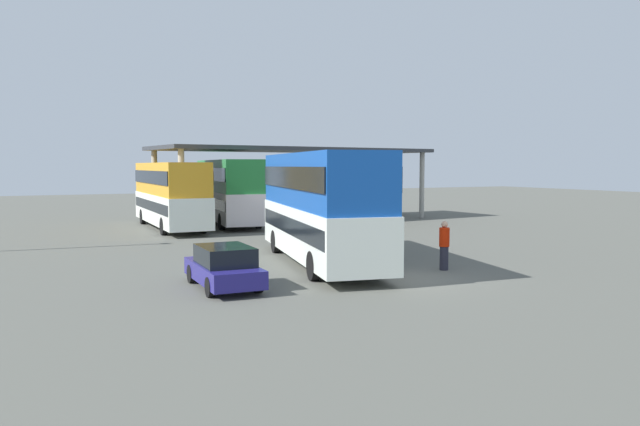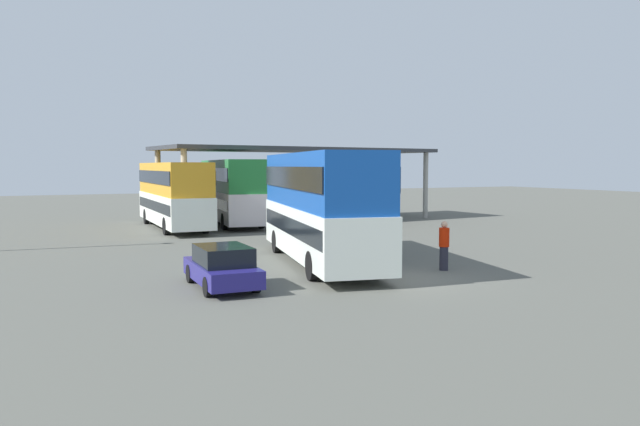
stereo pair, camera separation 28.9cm
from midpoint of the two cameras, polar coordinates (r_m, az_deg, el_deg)
name	(u,v)px [view 2 (the right image)]	position (r m, az deg, el deg)	size (l,w,h in m)	color
ground_plane	(405,279)	(21.13, 8.31, -6.10)	(140.00, 140.00, 0.00)	#54554D
double_decker_main	(320,204)	(23.85, 0.34, 0.90)	(4.65, 11.27, 4.33)	white
parked_hatchback	(222,267)	(19.48, -8.73, -5.00)	(1.76, 3.95, 1.35)	navy
double_decker_near_canopy	(173,192)	(38.52, -13.37, 1.90)	(2.73, 11.57, 4.03)	white
double_decker_mid_row	(232,189)	(40.72, -8.06, 2.24)	(3.91, 11.80, 4.22)	silver
depot_canopy	(300,153)	(42.24, -1.65, 5.68)	(20.16, 8.26, 5.07)	#33353A
pedestrian_waiting	(444,246)	(22.91, 11.89, -3.01)	(0.38, 0.38, 1.82)	#262633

